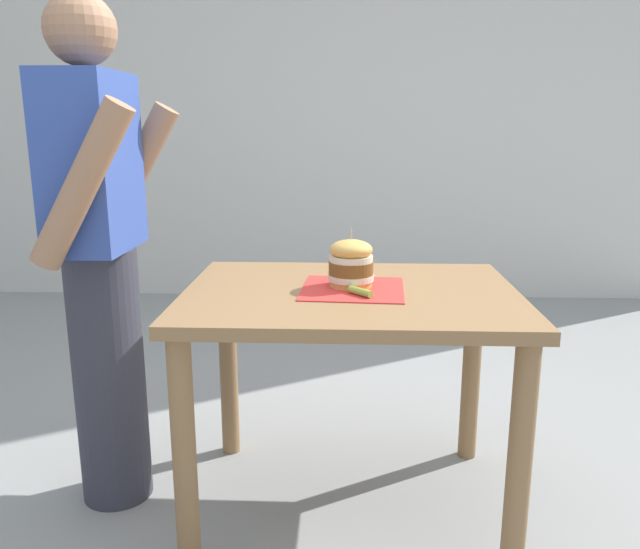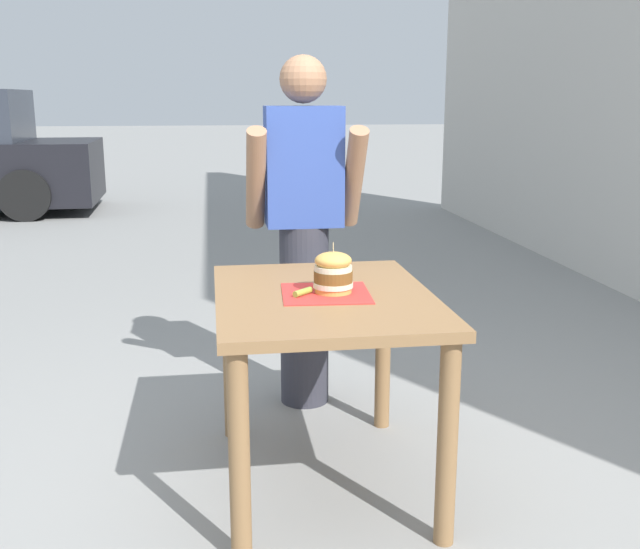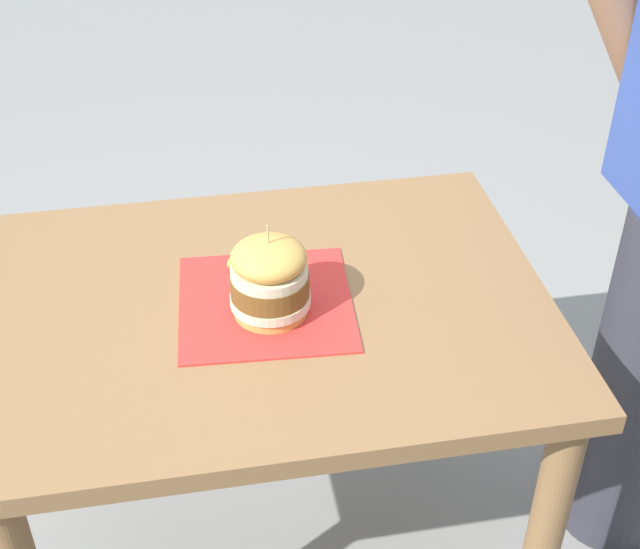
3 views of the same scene
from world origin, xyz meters
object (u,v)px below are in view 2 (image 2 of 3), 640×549
at_px(patio_table, 324,327).
at_px(pickle_spear, 303,292).
at_px(sandwich, 333,272).
at_px(diner_across_table, 304,228).

relative_size(patio_table, pickle_spear, 11.99).
distance_m(sandwich, diner_across_table, 0.82).
bearing_deg(patio_table, sandwich, 3.01).
bearing_deg(pickle_spear, diner_across_table, 82.54).
relative_size(pickle_spear, diner_across_table, 0.05).
bearing_deg(pickle_spear, patio_table, 19.14).
height_order(pickle_spear, diner_across_table, diner_across_table).
distance_m(patio_table, diner_across_table, 0.86).
xyz_separation_m(patio_table, sandwich, (0.04, 0.00, 0.21)).
distance_m(patio_table, pickle_spear, 0.17).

